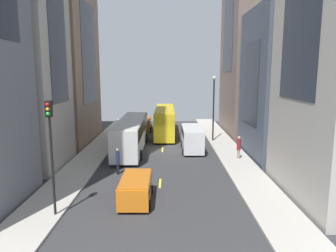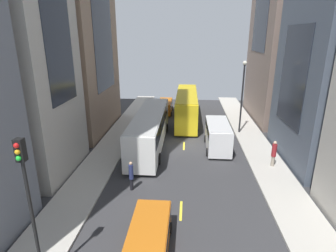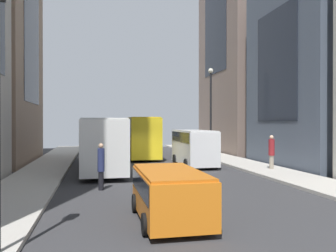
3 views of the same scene
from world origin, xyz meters
TOP-DOWN VIEW (x-y plane):
  - ground_plane at (0.00, 0.00)m, footprint 40.97×40.97m
  - sidewalk_west at (-7.00, 0.00)m, footprint 2.97×44.00m
  - sidewalk_east at (7.00, 0.00)m, footprint 2.97×44.00m
  - lane_stripe_1 at (0.00, -10.50)m, footprint 0.16×2.00m
  - lane_stripe_2 at (0.00, 0.00)m, footprint 0.16×2.00m
  - lane_stripe_3 at (0.00, 10.50)m, footprint 0.16×2.00m
  - lane_stripe_4 at (0.00, 21.00)m, footprint 0.16×2.00m
  - building_west_1 at (-13.24, -5.92)m, footprint 9.20×7.36m
  - building_west_2 at (-12.78, 4.57)m, footprint 8.27×11.49m
  - building_east_1 at (13.64, -2.16)m, footprint 10.02×9.79m
  - city_bus_white at (-3.30, -0.19)m, footprint 2.80×12.97m
  - streetcar_yellow at (0.16, 8.45)m, footprint 2.70×12.50m
  - delivery_van_white at (3.17, -0.47)m, footprint 2.25×5.44m
  - car_orange_0 at (-1.48, -13.85)m, footprint 2.07×4.13m
  - car_orange_1 at (-2.85, 11.95)m, footprint 1.98×4.70m
  - pedestrian_walking_far at (7.30, -4.08)m, footprint 0.38×0.38m
  - pedestrian_waiting_curb at (-3.51, -8.31)m, footprint 0.32×0.32m
  - traffic_light_near_corner at (-5.91, -16.08)m, footprint 0.32×0.44m
  - streetlamp_near at (6.01, 4.14)m, footprint 0.44×0.44m

SIDE VIEW (x-z plane):
  - ground_plane at x=0.00m, z-range 0.00..0.00m
  - lane_stripe_1 at x=0.00m, z-range 0.00..0.01m
  - lane_stripe_2 at x=0.00m, z-range 0.00..0.01m
  - lane_stripe_3 at x=0.00m, z-range 0.00..0.01m
  - lane_stripe_4 at x=0.00m, z-range 0.00..0.01m
  - sidewalk_west at x=-7.00m, z-range 0.00..0.15m
  - sidewalk_east at x=7.00m, z-range 0.00..0.15m
  - car_orange_0 at x=-1.48m, z-range 0.14..1.73m
  - car_orange_1 at x=-2.85m, z-range 0.15..1.86m
  - pedestrian_waiting_curb at x=-3.51m, z-range 0.08..2.23m
  - pedestrian_walking_far at x=7.30m, z-range 0.22..2.38m
  - delivery_van_white at x=3.17m, z-range 0.22..2.80m
  - city_bus_white at x=-3.30m, z-range 0.33..3.69m
  - streetcar_yellow at x=0.16m, z-range 0.33..3.92m
  - traffic_light_near_corner at x=-5.91m, z-range 1.38..7.95m
  - streetlamp_near at x=6.01m, z-range 0.96..8.66m
  - building_east_1 at x=13.64m, z-range 0.00..14.36m
  - building_west_2 at x=-12.78m, z-range 0.00..20.81m
  - building_west_1 at x=-13.24m, z-range 0.00..25.21m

